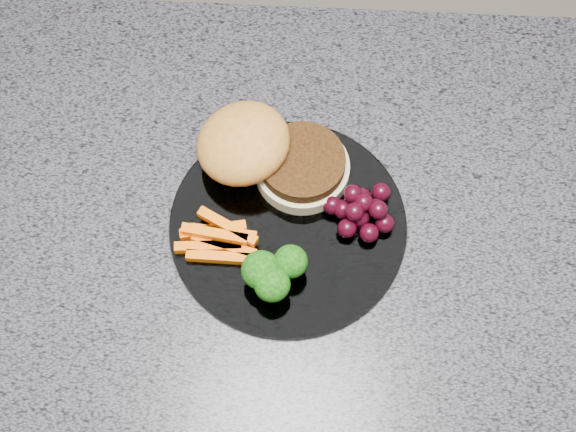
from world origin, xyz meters
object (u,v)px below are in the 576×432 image
at_px(island_cabinet, 319,343).
at_px(plate, 288,225).
at_px(grape_bunch, 362,210).
at_px(burger, 264,154).

relative_size(island_cabinet, plate, 4.62).
bearing_deg(island_cabinet, plate, -176.94).
relative_size(island_cabinet, grape_bunch, 15.28).
distance_m(burger, grape_bunch, 0.12).
height_order(plate, burger, burger).
xyz_separation_m(island_cabinet, grape_bunch, (0.03, 0.01, 0.49)).
height_order(burger, grape_bunch, burger).
height_order(island_cabinet, burger, burger).
xyz_separation_m(island_cabinet, burger, (-0.08, 0.07, 0.50)).
height_order(island_cabinet, plate, plate).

